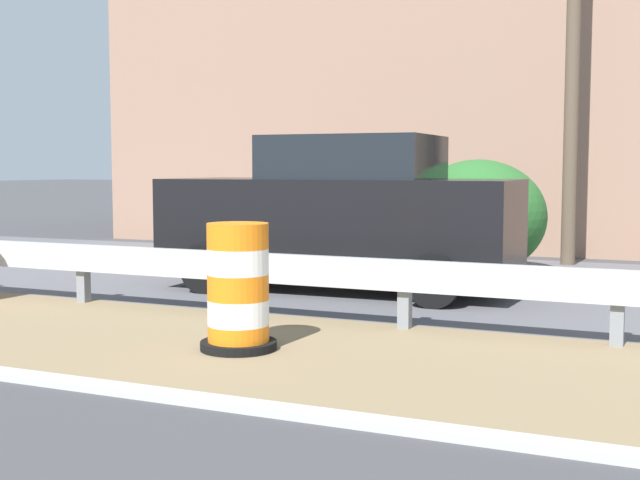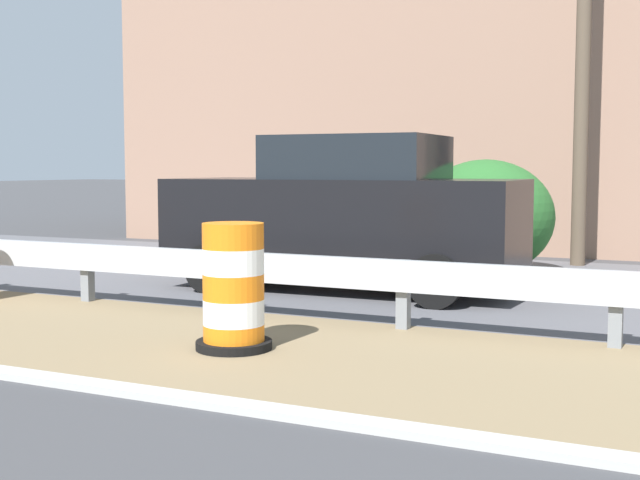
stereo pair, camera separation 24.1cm
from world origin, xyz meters
TOP-DOWN VIEW (x-y plane):
  - traffic_barrel_close at (0.31, 9.14)m, footprint 0.69×0.69m
  - car_trailing_far_lane at (4.06, 9.69)m, footprint 2.17×4.66m
  - roadside_shop_near at (13.49, 10.17)m, footprint 8.65×15.32m
  - bush_roadside at (6.46, 8.45)m, footprint 2.07×2.07m

SIDE VIEW (x-z plane):
  - traffic_barrel_close at x=0.31m, z-range -0.05..1.09m
  - bush_roadside at x=6.46m, z-range 0.00..1.75m
  - car_trailing_far_lane at x=4.06m, z-range 0.00..2.04m
  - roadside_shop_near at x=13.49m, z-range 0.01..6.61m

